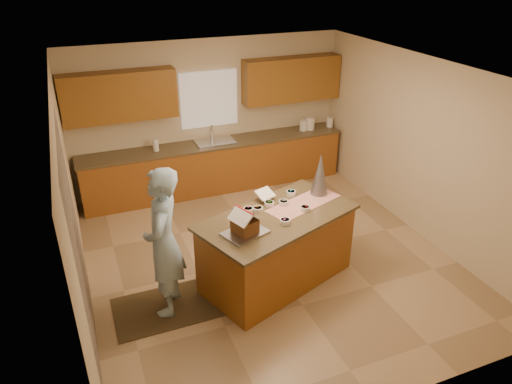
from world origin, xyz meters
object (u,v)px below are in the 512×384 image
at_px(boy, 164,243).
at_px(gingerbread_house, 245,224).
at_px(island_base, 277,250).
at_px(tinsel_tree, 320,174).

distance_m(boy, gingerbread_house, 0.98).
height_order(island_base, boy, boy).
distance_m(island_base, tinsel_tree, 1.18).
relative_size(boy, gingerbread_house, 4.88).
bearing_deg(gingerbread_house, tinsel_tree, 24.46).
height_order(island_base, gingerbread_house, gingerbread_house).
bearing_deg(island_base, boy, 161.02).
bearing_deg(boy, gingerbread_house, 97.59).
height_order(tinsel_tree, boy, boy).
distance_m(tinsel_tree, boy, 2.31).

